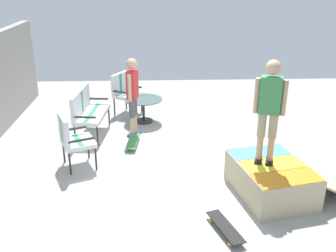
# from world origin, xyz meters

# --- Properties ---
(ground_plane) EXTENTS (12.00, 12.00, 0.10)m
(ground_plane) POSITION_xyz_m (0.00, 0.00, -0.05)
(ground_plane) COLOR #A8A8A3
(skate_ramp) EXTENTS (1.70, 2.00, 0.55)m
(skate_ramp) POSITION_xyz_m (-1.07, -1.36, 0.27)
(skate_ramp) COLOR tan
(skate_ramp) RESTS_ON ground_plane
(patio_bench) EXTENTS (1.30, 0.67, 1.02)m
(patio_bench) POSITION_xyz_m (1.52, 2.00, 0.62)
(patio_bench) COLOR #2D2823
(patio_bench) RESTS_ON ground_plane
(patio_chair_near_house) EXTENTS (0.81, 0.78, 1.02)m
(patio_chair_near_house) POSITION_xyz_m (2.92, 1.29, 0.61)
(patio_chair_near_house) COLOR #2D2823
(patio_chair_near_house) RESTS_ON ground_plane
(patio_chair_by_wall) EXTENTS (0.79, 0.75, 1.02)m
(patio_chair_by_wall) POSITION_xyz_m (-0.01, 2.04, 0.61)
(patio_chair_by_wall) COLOR #2D2823
(patio_chair_by_wall) RESTS_ON ground_plane
(patio_table) EXTENTS (0.90, 0.90, 0.57)m
(patio_table) POSITION_xyz_m (2.26, 0.78, 0.40)
(patio_table) COLOR #2D2823
(patio_table) RESTS_ON ground_plane
(person_watching) EXTENTS (0.47, 0.30, 1.72)m
(person_watching) POSITION_xyz_m (1.42, 0.98, 1.01)
(person_watching) COLOR navy
(person_watching) RESTS_ON ground_plane
(person_skater) EXTENTS (0.32, 0.46, 1.65)m
(person_skater) POSITION_xyz_m (-1.02, -1.20, 1.51)
(person_skater) COLOR black
(person_skater) RESTS_ON skate_ramp
(skateboard_by_bench) EXTENTS (0.82, 0.28, 0.10)m
(skateboard_by_bench) POSITION_xyz_m (0.91, 0.99, 0.08)
(skateboard_by_bench) COLOR #3F8C4C
(skateboard_by_bench) RESTS_ON ground_plane
(skateboard_spare) EXTENTS (0.82, 0.44, 0.10)m
(skateboard_spare) POSITION_xyz_m (-2.05, -0.43, 0.08)
(skateboard_spare) COLOR black
(skateboard_spare) RESTS_ON ground_plane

